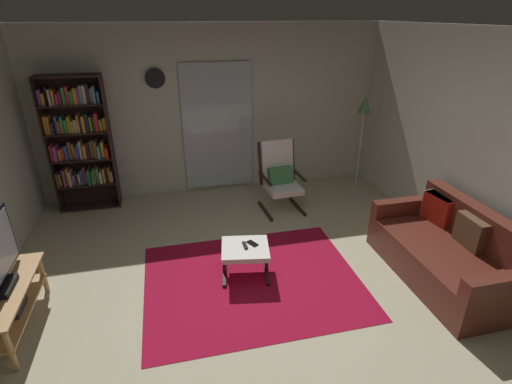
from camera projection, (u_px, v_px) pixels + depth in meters
ground_plane at (254, 296)px, 4.09m from camera, size 7.02×7.02×0.00m
wall_back at (212, 112)px, 6.10m from camera, size 5.60×0.06×2.60m
wall_right at (501, 160)px, 4.11m from camera, size 0.06×6.00×2.60m
glass_door_panel at (218, 128)px, 6.16m from camera, size 1.10×0.01×2.00m
area_rug at (253, 280)px, 4.32m from camera, size 2.35×1.88×0.01m
tv_stand at (7, 303)px, 3.54m from camera, size 0.43×1.14×0.46m
bookshelf_near_tv at (80, 140)px, 5.55m from camera, size 0.86×0.30×1.97m
leather_sofa at (449, 252)px, 4.30m from camera, size 0.92×1.72×0.80m
lounge_armchair at (280, 175)px, 5.74m from camera, size 0.60×0.69×1.02m
ottoman at (245, 252)px, 4.31m from camera, size 0.59×0.56×0.37m
tv_remote at (245, 245)px, 4.29m from camera, size 0.04×0.14×0.02m
cell_phone at (252, 243)px, 4.34m from camera, size 0.13×0.16×0.01m
floor_lamp_by_shelf at (364, 116)px, 5.83m from camera, size 0.22×0.22×1.60m
wall_clock at (155, 78)px, 5.63m from camera, size 0.29×0.03×0.29m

